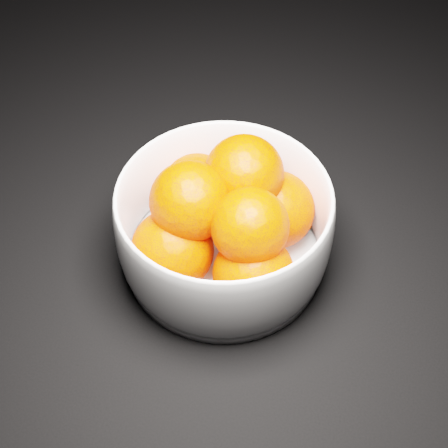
# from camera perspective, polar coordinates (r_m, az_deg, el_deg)

# --- Properties ---
(ground) EXTENTS (3.00, 3.00, 0.00)m
(ground) POSITION_cam_1_polar(r_m,az_deg,el_deg) (0.87, -9.61, 12.00)
(ground) COLOR black
(ground) RESTS_ON ground
(bowl) EXTENTS (0.21, 0.21, 0.10)m
(bowl) POSITION_cam_1_polar(r_m,az_deg,el_deg) (0.61, -0.00, -0.32)
(bowl) COLOR white
(bowl) RESTS_ON ground
(orange_pile) EXTENTS (0.17, 0.17, 0.12)m
(orange_pile) POSITION_cam_1_polar(r_m,az_deg,el_deg) (0.60, 0.17, 0.61)
(orange_pile) COLOR #FF3700
(orange_pile) RESTS_ON bowl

